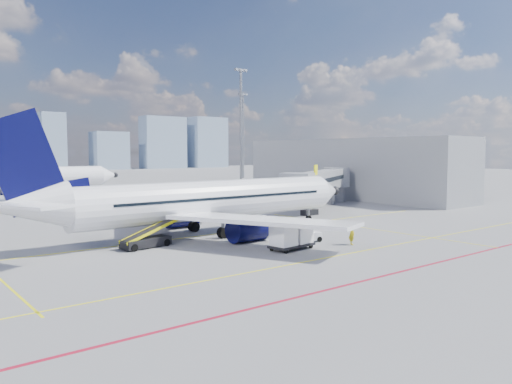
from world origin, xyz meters
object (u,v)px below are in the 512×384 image
Objects in this scene: belt_loader at (147,240)px; ramp_worker at (352,233)px; baggage_tug at (309,235)px; cargo_dolly at (292,235)px; main_aircraft at (201,201)px; second_aircraft at (11,179)px.

belt_loader is 16.97m from ramp_worker.
baggage_tug is 3.96m from cargo_dolly.
baggage_tug is (5.60, -8.44, -2.60)m from main_aircraft.
ramp_worker is at bearing -58.81° from main_aircraft.
baggage_tug is 13.71m from belt_loader.
main_aircraft is 10.53m from cargo_dolly.
main_aircraft reaches higher than baggage_tug.
baggage_tug is 0.52× the size of cargo_dolly.
main_aircraft is at bearing 57.62° from ramp_worker.
main_aircraft is at bearing 8.63° from belt_loader.
cargo_dolly reaches higher than ramp_worker.
cargo_dolly is (2.05, -10.12, -2.06)m from main_aircraft.
baggage_tug is 0.35× the size of belt_loader.
second_aircraft is 18.41× the size of baggage_tug.
belt_loader is at bearing -93.81° from second_aircraft.
main_aircraft is 0.97× the size of second_aircraft.
baggage_tug is 3.74m from ramp_worker.
ramp_worker is at bearing -43.43° from belt_loader.
cargo_dolly is at bearing -79.85° from main_aircraft.
cargo_dolly reaches higher than baggage_tug.
belt_loader reaches higher than baggage_tug.
second_aircraft is at bearing 78.75° from belt_loader.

